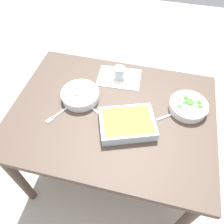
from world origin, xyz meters
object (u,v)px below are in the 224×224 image
at_px(baking_dish, 127,123).
at_px(spoon_by_stew, 90,106).
at_px(broccoli_bowl, 188,106).
at_px(spoon_spare, 123,81).
at_px(stew_bowl, 80,95).
at_px(drink_cup, 119,73).
at_px(spoon_by_broccoli, 173,114).
at_px(fork_on_table, 57,115).

relative_size(baking_dish, spoon_by_stew, 2.27).
bearing_deg(broccoli_bowl, spoon_spare, 161.49).
bearing_deg(stew_bowl, drink_cup, 51.12).
bearing_deg(spoon_by_broccoli, fork_on_table, -165.62).
bearing_deg(fork_on_table, spoon_spare, 49.25).
height_order(baking_dish, drink_cup, drink_cup).
height_order(broccoli_bowl, drink_cup, drink_cup).
height_order(spoon_by_stew, fork_on_table, spoon_by_stew).
distance_m(broccoli_bowl, spoon_by_broccoli, 0.10).
distance_m(spoon_by_stew, spoon_spare, 0.30).
relative_size(broccoli_bowl, drink_cup, 2.65).
height_order(stew_bowl, drink_cup, drink_cup).
distance_m(stew_bowl, baking_dish, 0.35).
bearing_deg(fork_on_table, spoon_by_stew, 34.25).
distance_m(stew_bowl, spoon_by_stew, 0.09).
distance_m(spoon_by_broccoli, spoon_spare, 0.39).
distance_m(broccoli_bowl, baking_dish, 0.39).
relative_size(baking_dish, spoon_spare, 2.36).
bearing_deg(broccoli_bowl, spoon_by_broccoli, -142.75).
bearing_deg(stew_bowl, baking_dish, -23.75).
distance_m(broccoli_bowl, spoon_spare, 0.44).
relative_size(broccoli_bowl, fork_on_table, 1.39).
relative_size(stew_bowl, fork_on_table, 1.44).
xyz_separation_m(drink_cup, fork_on_table, (-0.28, -0.39, -0.04)).
bearing_deg(spoon_by_broccoli, spoon_by_stew, -173.42).
xyz_separation_m(baking_dish, drink_cup, (-0.13, 0.38, 0.00)).
height_order(baking_dish, fork_on_table, baking_dish).
xyz_separation_m(broccoli_bowl, fork_on_table, (-0.74, -0.23, -0.03)).
xyz_separation_m(stew_bowl, spoon_by_broccoli, (0.57, 0.01, -0.03)).
bearing_deg(baking_dish, spoon_by_broccoli, 31.70).
height_order(spoon_by_broccoli, fork_on_table, spoon_by_broccoli).
bearing_deg(stew_bowl, broccoli_bowl, 6.25).
xyz_separation_m(stew_bowl, fork_on_table, (-0.09, -0.16, -0.03)).
bearing_deg(spoon_by_stew, broccoli_bowl, 11.51).
bearing_deg(spoon_spare, drink_cup, 143.32).
xyz_separation_m(spoon_by_broccoli, spoon_spare, (-0.34, 0.20, 0.00)).
bearing_deg(fork_on_table, spoon_by_broccoli, 14.38).
height_order(spoon_by_stew, spoon_by_broccoli, same).
bearing_deg(drink_cup, baking_dish, -71.10).
height_order(baking_dish, spoon_spare, baking_dish).
distance_m(stew_bowl, spoon_by_broccoli, 0.57).
distance_m(stew_bowl, fork_on_table, 0.18).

